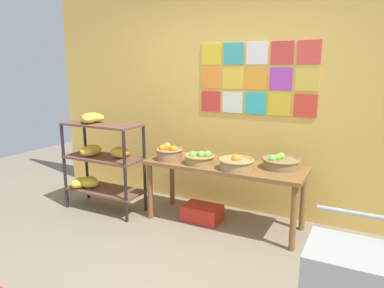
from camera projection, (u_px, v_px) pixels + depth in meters
The scene contains 10 objects.
ground at pixel (144, 280), 2.84m from camera, with size 9.56×9.56×0.00m, color #7E715C.
back_wall_with_art at pixel (230, 89), 4.11m from camera, with size 5.17×0.07×2.91m.
banana_shelf_unit at pixel (98, 156), 4.19m from camera, with size 0.96×0.43×1.18m.
display_table at pixel (224, 171), 3.76m from camera, with size 1.72×0.61×0.69m.
fruit_basket_right at pixel (200, 158), 3.76m from camera, with size 0.33×0.33×0.15m.
fruit_basket_centre at pixel (281, 162), 3.58m from camera, with size 0.38×0.38×0.15m.
fruit_basket_back_right at pixel (169, 152), 3.91m from camera, with size 0.30×0.30×0.19m.
fruit_basket_left at pixel (236, 163), 3.54m from camera, with size 0.36×0.36×0.15m.
produce_crate_under_table at pixel (202, 213), 3.95m from camera, with size 0.42×0.28×0.18m, color red.
shopping_cart at pixel (352, 285), 1.98m from camera, with size 0.52×0.47×0.83m.
Camera 1 is at (1.52, -2.08, 1.68)m, focal length 32.71 mm.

